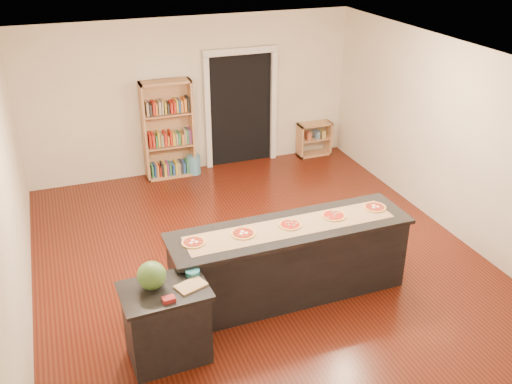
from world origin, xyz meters
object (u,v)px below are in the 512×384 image
object	(u,v)px
waste_bin	(194,165)
watermelon	(152,276)
kitchen_island	(290,261)
bookshelf	(168,130)
side_counter	(167,323)
low_shelf	(314,139)

from	to	relation	value
waste_bin	watermelon	xyz separation A→B (m)	(-1.59, -4.56, 0.86)
kitchen_island	waste_bin	world-z (taller)	kitchen_island
bookshelf	waste_bin	xyz separation A→B (m)	(0.42, -0.05, -0.71)
kitchen_island	bookshelf	size ratio (longest dim) A/B	1.68
watermelon	bookshelf	bearing A→B (deg)	75.74
bookshelf	side_counter	bearing A→B (deg)	-102.88
side_counter	watermelon	size ratio (longest dim) A/B	3.01
bookshelf	watermelon	bearing A→B (deg)	-104.26
waste_bin	watermelon	distance (m)	4.91
waste_bin	low_shelf	bearing A→B (deg)	1.53
side_counter	bookshelf	world-z (taller)	bookshelf
low_shelf	waste_bin	bearing A→B (deg)	-178.47
side_counter	waste_bin	distance (m)	4.87
watermelon	side_counter	bearing A→B (deg)	-32.85
low_shelf	side_counter	bearing A→B (deg)	-130.23
low_shelf	bookshelf	bearing A→B (deg)	-179.69
kitchen_island	bookshelf	xyz separation A→B (m)	(-0.60, 4.09, 0.39)
bookshelf	waste_bin	distance (m)	0.83
kitchen_island	watermelon	world-z (taller)	watermelon
low_shelf	waste_bin	world-z (taller)	low_shelf
side_counter	watermelon	bearing A→B (deg)	144.32
bookshelf	low_shelf	bearing A→B (deg)	0.31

